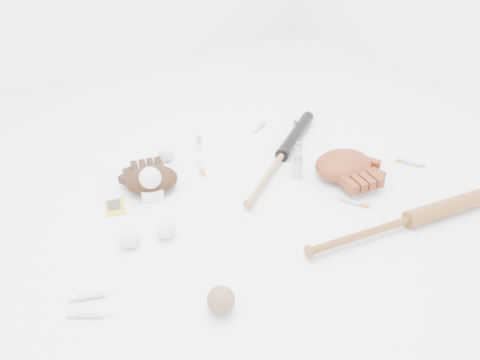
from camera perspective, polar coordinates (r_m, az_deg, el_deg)
bat_dark at (r=1.99m, az=5.15°, el=3.08°), size 0.71×0.47×0.06m
bat_wood at (r=1.73m, az=19.97°, el=-4.56°), size 0.86×0.24×0.06m
glove_dark at (r=1.84m, az=-10.71°, el=0.03°), size 0.30×0.30×0.09m
glove_tan at (r=1.92m, az=12.50°, el=1.79°), size 0.33×0.33×0.10m
trading_card at (r=1.79m, az=-14.96°, el=-3.23°), size 0.10×0.11×0.01m
pedestal at (r=1.81m, az=-10.68°, el=-1.42°), size 0.10×0.10×0.04m
baseball_on_pedestal at (r=1.77m, az=-10.90°, el=0.25°), size 0.08×0.08×0.08m
baseball_left at (r=1.60m, az=-13.34°, el=-6.92°), size 0.07×0.07×0.07m
baseball_upper at (r=2.01m, az=-9.01°, el=3.25°), size 0.07×0.07×0.07m
baseball_mid at (r=1.61m, az=-8.99°, el=-5.97°), size 0.06×0.06×0.06m
baseball_aged at (r=1.36m, az=-2.34°, el=-14.41°), size 0.08×0.08×0.08m
syringe_0 at (r=1.48m, az=-17.65°, el=-13.33°), size 0.15×0.08×0.02m
syringe_1 at (r=1.80m, az=13.55°, el=-2.57°), size 0.09×0.14×0.02m
syringe_2 at (r=1.95m, az=-4.84°, el=1.61°), size 0.07×0.15×0.02m
syringe_3 at (r=2.10m, az=20.35°, el=1.95°), size 0.10×0.15×0.02m
syringe_4 at (r=2.24m, az=2.30°, el=6.40°), size 0.15×0.08×0.02m
syringe_5 at (r=1.43m, az=-17.95°, el=-15.40°), size 0.13×0.10×0.02m
vial_0 at (r=2.07m, az=-4.97°, el=4.56°), size 0.02×0.02×0.06m
vial_1 at (r=2.22m, az=6.68°, el=6.57°), size 0.02×0.02×0.06m
vial_2 at (r=2.00m, az=7.11°, el=3.49°), size 0.03×0.03×0.08m
vial_3 at (r=1.89m, az=6.98°, el=1.66°), size 0.04×0.04×0.10m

